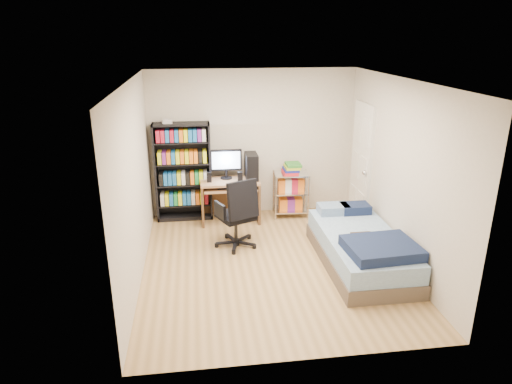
{
  "coord_description": "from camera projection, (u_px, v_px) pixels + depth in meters",
  "views": [
    {
      "loc": [
        -0.97,
        -5.6,
        3.06
      ],
      "look_at": [
        -0.16,
        0.4,
        0.93
      ],
      "focal_mm": 32.0,
      "sensor_mm": 36.0,
      "label": 1
    }
  ],
  "objects": [
    {
      "name": "room",
      "position": [
        272.0,
        178.0,
        5.95
      ],
      "size": [
        3.58,
        4.08,
        2.58
      ],
      "color": "tan",
      "rests_on": "ground"
    },
    {
      "name": "computer_desk",
      "position": [
        235.0,
        183.0,
        7.66
      ],
      "size": [
        0.97,
        0.56,
        1.23
      ],
      "color": "#A47C54",
      "rests_on": "room"
    },
    {
      "name": "wire_cart",
      "position": [
        291.0,
        182.0,
        7.84
      ],
      "size": [
        0.62,
        0.47,
        0.95
      ],
      "rotation": [
        0.0,
        0.0,
        -0.07
      ],
      "color": "silver",
      "rests_on": "room"
    },
    {
      "name": "media_shelf",
      "position": [
        183.0,
        171.0,
        7.65
      ],
      "size": [
        0.93,
        0.31,
        1.73
      ],
      "color": "black",
      "rests_on": "room"
    },
    {
      "name": "door",
      "position": [
        361.0,
        164.0,
        7.52
      ],
      "size": [
        0.12,
        0.8,
        2.0
      ],
      "color": "silver",
      "rests_on": "room"
    },
    {
      "name": "bed",
      "position": [
        361.0,
        248.0,
        6.26
      ],
      "size": [
        1.02,
        2.04,
        0.58
      ],
      "color": "brown",
      "rests_on": "room"
    },
    {
      "name": "office_chair",
      "position": [
        237.0,
        225.0,
        6.77
      ],
      "size": [
        0.84,
        0.84,
        1.08
      ],
      "rotation": [
        0.0,
        0.0,
        0.42
      ],
      "color": "black",
      "rests_on": "room"
    }
  ]
}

